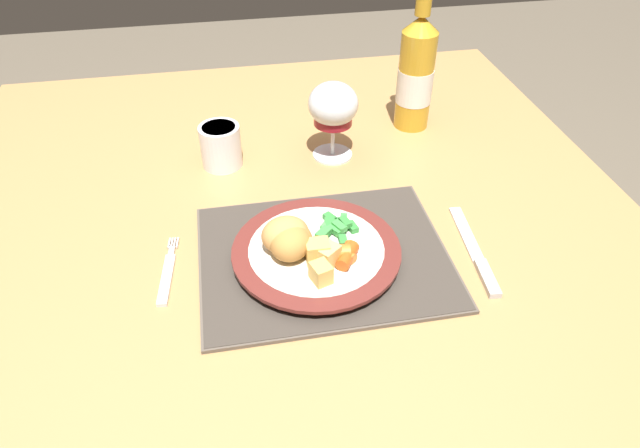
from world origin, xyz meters
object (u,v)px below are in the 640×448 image
(bottle, at_px, (416,73))
(fork, at_px, (167,274))
(dining_table, at_px, (285,236))
(table_knife, at_px, (477,257))
(wine_glass, at_px, (333,108))
(drinking_cup, at_px, (221,145))
(dinner_plate, at_px, (316,253))

(bottle, bearing_deg, fork, -142.87)
(dining_table, height_order, fork, fork)
(table_knife, height_order, wine_glass, wine_glass)
(table_knife, bearing_deg, wine_glass, 115.65)
(table_knife, distance_m, wine_glass, 0.36)
(bottle, bearing_deg, wine_glass, -154.49)
(drinking_cup, bearing_deg, wine_glass, -1.68)
(dinner_plate, xyz_separation_m, bottle, (0.26, 0.36, 0.09))
(dining_table, bearing_deg, dinner_plate, -81.55)
(dining_table, relative_size, table_knife, 5.67)
(bottle, relative_size, drinking_cup, 3.84)
(fork, bearing_deg, table_knife, -5.74)
(fork, relative_size, drinking_cup, 1.82)
(fork, relative_size, table_knife, 0.70)
(drinking_cup, bearing_deg, dining_table, -50.37)
(fork, xyz_separation_m, bottle, (0.47, 0.35, 0.11))
(dinner_plate, height_order, bottle, bottle)
(table_knife, relative_size, bottle, 0.68)
(dinner_plate, distance_m, drinking_cup, 0.31)
(dinner_plate, relative_size, table_knife, 1.21)
(fork, relative_size, bottle, 0.47)
(fork, bearing_deg, wine_glass, 42.80)
(table_knife, bearing_deg, dining_table, 141.15)
(table_knife, xyz_separation_m, wine_glass, (-0.15, 0.31, 0.09))
(wine_glass, height_order, drinking_cup, wine_glass)
(dining_table, xyz_separation_m, dinner_plate, (0.03, -0.17, 0.11))
(fork, xyz_separation_m, table_knife, (0.44, -0.04, 0.00))
(dining_table, height_order, drinking_cup, drinking_cup)
(table_knife, bearing_deg, bottle, 86.44)
(wine_glass, bearing_deg, drinking_cup, 178.32)
(fork, height_order, table_knife, table_knife)
(table_knife, relative_size, wine_glass, 1.40)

